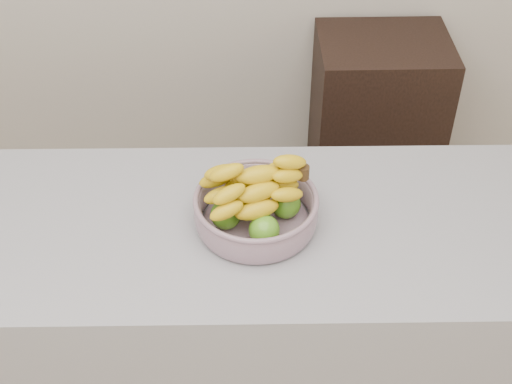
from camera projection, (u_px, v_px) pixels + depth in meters
counter at (167, 342)px, 1.98m from camera, size 2.00×0.60×0.90m
cabinet at (373, 139)px, 2.75m from camera, size 0.47×0.38×0.84m
fruit_bowl at (256, 207)px, 1.65m from camera, size 0.29×0.29×0.17m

